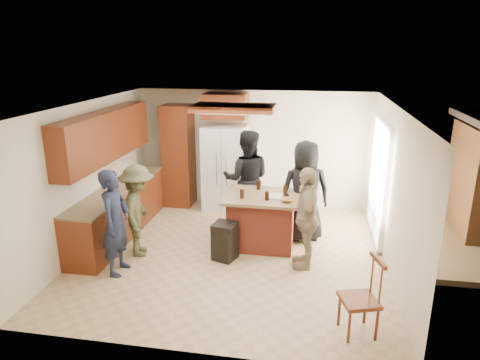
% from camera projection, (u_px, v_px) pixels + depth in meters
% --- Properties ---
extents(person_front_left, '(0.44, 0.61, 1.65)m').
position_uv_depth(person_front_left, '(116.00, 222.00, 6.44)').
color(person_front_left, '#1B2237').
rests_on(person_front_left, ground).
extents(person_behind_left, '(0.98, 0.66, 1.89)m').
position_uv_depth(person_behind_left, '(247.00, 179.00, 8.15)').
color(person_behind_left, black).
rests_on(person_behind_left, ground).
extents(person_behind_right, '(1.01, 0.78, 1.83)m').
position_uv_depth(person_behind_right, '(305.00, 191.00, 7.56)').
color(person_behind_right, black).
rests_on(person_behind_right, ground).
extents(person_side_right, '(0.55, 0.99, 1.63)m').
position_uv_depth(person_side_right, '(306.00, 218.00, 6.63)').
color(person_side_right, tan).
rests_on(person_side_right, ground).
extents(person_counter, '(0.73, 1.09, 1.55)m').
position_uv_depth(person_counter, '(138.00, 211.00, 7.04)').
color(person_counter, '#414327').
rests_on(person_counter, ground).
extents(left_cabinetry, '(0.64, 3.00, 2.30)m').
position_uv_depth(left_cabinetry, '(114.00, 186.00, 7.72)').
color(left_cabinetry, maroon).
rests_on(left_cabinetry, ground).
extents(back_wall_units, '(1.80, 0.60, 2.45)m').
position_uv_depth(back_wall_units, '(190.00, 144.00, 9.14)').
color(back_wall_units, maroon).
rests_on(back_wall_units, ground).
extents(refrigerator, '(0.90, 0.76, 1.80)m').
position_uv_depth(refrigerator, '(225.00, 168.00, 9.08)').
color(refrigerator, white).
rests_on(refrigerator, ground).
extents(kitchen_island, '(1.28, 1.03, 0.93)m').
position_uv_depth(kitchen_island, '(262.00, 220.00, 7.45)').
color(kitchen_island, '#A93E2B').
rests_on(kitchen_island, ground).
extents(island_items, '(0.91, 0.70, 0.15)m').
position_uv_depth(island_items, '(275.00, 195.00, 7.18)').
color(island_items, silver).
rests_on(island_items, kitchen_island).
extents(trash_bin, '(0.44, 0.44, 0.63)m').
position_uv_depth(trash_bin, '(225.00, 241.00, 7.00)').
color(trash_bin, black).
rests_on(trash_bin, ground).
extents(spindle_chair, '(0.53, 0.53, 0.99)m').
position_uv_depth(spindle_chair, '(361.00, 300.00, 5.12)').
color(spindle_chair, maroon).
rests_on(spindle_chair, ground).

